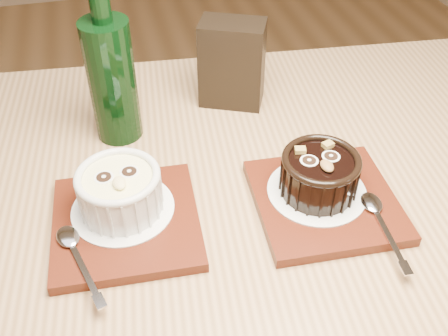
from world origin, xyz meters
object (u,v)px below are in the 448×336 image
object	(u,v)px
tray_right	(325,201)
table	(235,253)
tray_left	(126,223)
ramekin_dark	(320,173)
condiment_stand	(232,64)
green_bottle	(112,77)
ramekin_white	(120,190)

from	to	relation	value
tray_right	table	bearing A→B (deg)	168.87
tray_left	ramekin_dark	world-z (taller)	ramekin_dark
tray_left	ramekin_dark	size ratio (longest dim) A/B	1.79
table	tray_right	xyz separation A→B (m)	(0.11, -0.02, 0.10)
condiment_stand	green_bottle	distance (m)	0.20
tray_right	condiment_stand	distance (m)	0.28
tray_left	ramekin_dark	distance (m)	0.25
ramekin_white	condiment_stand	size ratio (longest dim) A/B	0.74
table	green_bottle	bearing A→B (deg)	122.98
ramekin_white	table	bearing A→B (deg)	-12.94
table	green_bottle	distance (m)	0.31
tray_left	condiment_stand	distance (m)	0.32
ramekin_white	condiment_stand	bearing A→B (deg)	43.00
ramekin_dark	condiment_stand	size ratio (longest dim) A/B	0.72
ramekin_dark	condiment_stand	bearing A→B (deg)	98.31
table	ramekin_dark	world-z (taller)	ramekin_dark
table	ramekin_white	bearing A→B (deg)	172.25
ramekin_white	green_bottle	size ratio (longest dim) A/B	0.40
ramekin_white	ramekin_dark	distance (m)	0.25
tray_right	green_bottle	size ratio (longest dim) A/B	0.70
ramekin_white	tray_right	distance (m)	0.26
tray_right	ramekin_dark	size ratio (longest dim) A/B	1.79
tray_left	ramekin_white	size ratio (longest dim) A/B	1.73
tray_left	condiment_stand	bearing A→B (deg)	50.49
tray_left	ramekin_dark	bearing A→B (deg)	-2.75
ramekin_dark	table	bearing A→B (deg)	172.16
ramekin_dark	tray_right	bearing A→B (deg)	-61.41
tray_right	condiment_stand	world-z (taller)	condiment_stand
ramekin_white	condiment_stand	xyz separation A→B (m)	(0.20, 0.23, 0.02)
condiment_stand	green_bottle	bearing A→B (deg)	-166.81
ramekin_white	ramekin_dark	xyz separation A→B (m)	(0.25, -0.03, -0.00)
tray_left	green_bottle	size ratio (longest dim) A/B	0.70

